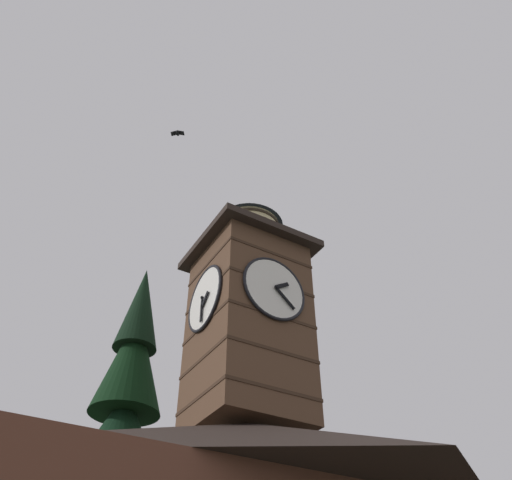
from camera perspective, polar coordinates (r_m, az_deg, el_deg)
clock_tower at (r=17.32m, az=-0.84°, el=-7.53°), size 3.72×3.72×8.70m
flying_bird_high at (r=23.11m, az=-8.33°, el=11.18°), size 0.57×0.48×0.16m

